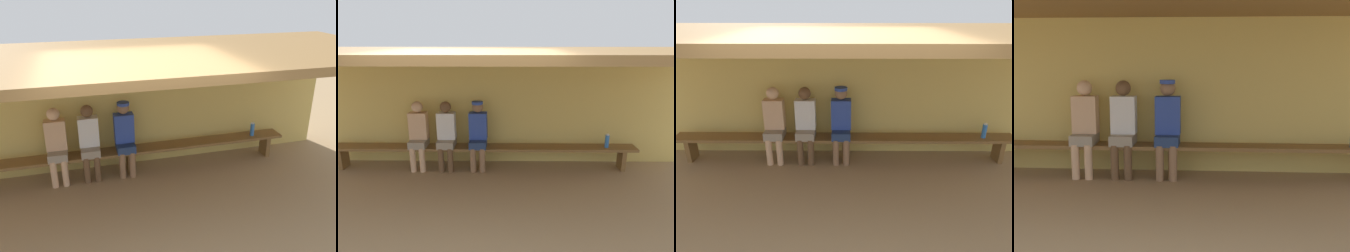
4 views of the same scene
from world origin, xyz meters
TOP-DOWN VIEW (x-y plane):
  - ground_plane at (0.00, 0.00)m, footprint 24.00×24.00m
  - back_wall at (0.00, 2.00)m, footprint 8.00×0.20m
  - dugout_roof at (0.00, 0.70)m, footprint 8.00×2.80m
  - bench at (0.00, 1.55)m, footprint 6.00×0.36m
  - player_near_post at (-0.67, 1.55)m, footprint 0.34×0.42m
  - player_in_white at (-0.06, 1.55)m, footprint 0.34×0.42m
  - player_in_blue at (-1.21, 1.55)m, footprint 0.34×0.42m
  - water_bottle_orange at (2.42, 1.52)m, footprint 0.08×0.08m

SIDE VIEW (x-z plane):
  - ground_plane at x=0.00m, z-range 0.00..0.00m
  - bench at x=0.00m, z-range 0.16..0.62m
  - water_bottle_orange at x=2.42m, z-range 0.45..0.72m
  - player_near_post at x=-0.67m, z-range 0.06..1.40m
  - player_in_blue at x=-1.21m, z-range 0.06..1.40m
  - player_in_white at x=-0.06m, z-range 0.07..1.42m
  - back_wall at x=0.00m, z-range 0.00..2.20m
  - dugout_roof at x=0.00m, z-range 2.20..2.32m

